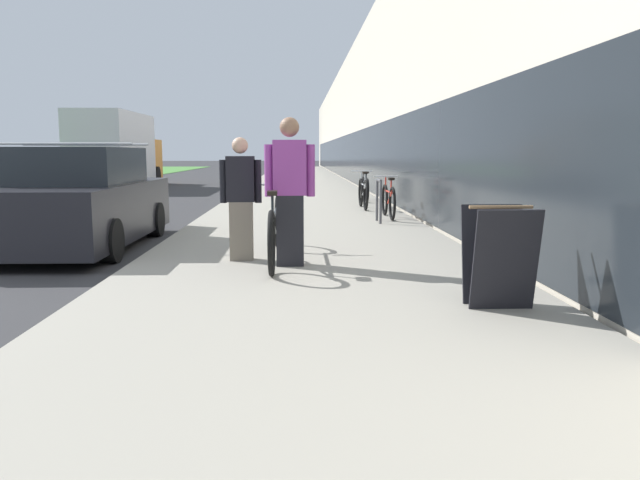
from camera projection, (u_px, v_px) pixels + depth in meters
name	position (u px, v px, depth m)	size (l,w,h in m)	color
sidewalk_slab	(301.00, 185.00, 27.22)	(4.51, 70.00, 0.12)	gray
storefront_facade	(430.00, 124.00, 34.98)	(10.01, 70.00, 6.20)	beige
lawn_strip	(59.00, 182.00, 30.75)	(5.32, 70.00, 0.03)	#478438
tandem_bicycle	(275.00, 229.00, 7.86)	(0.52, 2.86, 0.93)	black
person_rider	(290.00, 192.00, 7.44)	(0.60, 0.23, 1.77)	black
person_bystander	(241.00, 199.00, 7.82)	(0.52, 0.21, 1.54)	#756B5B
bike_rack_hoop	(379.00, 196.00, 12.16)	(0.05, 0.60, 0.84)	#4C4C51
cruiser_bike_nearest	(388.00, 200.00, 12.98)	(0.52, 1.75, 0.86)	black
cruiser_bike_middle	(363.00, 193.00, 15.17)	(0.52, 1.85, 0.92)	black
cruiser_bike_farthest	(365.00, 188.00, 17.54)	(0.52, 1.78, 0.85)	black
sandwich_board_sign	(499.00, 256.00, 5.47)	(0.56, 0.56, 0.90)	black
parked_sedan_curbside	(78.00, 202.00, 9.56)	(1.97, 4.45, 1.61)	black
moving_truck	(117.00, 151.00, 25.94)	(2.22, 7.52, 3.06)	orange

